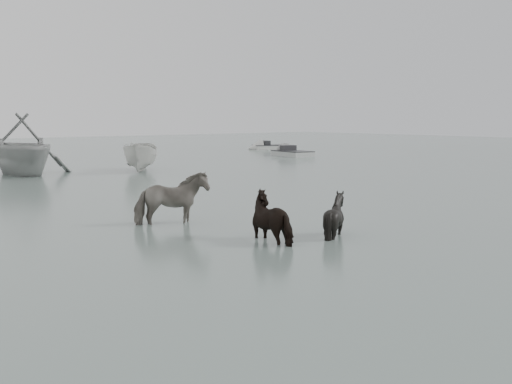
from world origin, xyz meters
The scene contains 8 objects.
ground centered at (0.00, 0.00, 0.00)m, with size 140.00×140.00×0.00m, color #55655F.
pony_pinto centered at (0.29, 2.34, 0.81)m, with size 0.88×1.92×1.62m, color black.
pony_dark centered at (1.04, -1.05, 0.73)m, with size 1.45×1.24×1.46m, color black.
pony_black centered at (2.49, -1.51, 0.69)m, with size 1.12×1.26×1.38m, color black.
rowboat_trail centered at (2.22, 19.06, 1.56)m, with size 5.12×5.93×3.12m, color #A5A8A6.
boat_small centered at (7.77, 17.30, 0.83)m, with size 1.61×4.29×1.66m, color beige.
skiff_port centered at (22.12, 21.39, 0.38)m, with size 4.43×1.60×0.75m, color #AAADAB, non-canonical shape.
skiff_star centered at (26.92, 29.27, 0.38)m, with size 4.15×1.60×0.75m, color beige, non-canonical shape.
Camera 1 is at (-8.62, -12.08, 2.87)m, focal length 45.00 mm.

